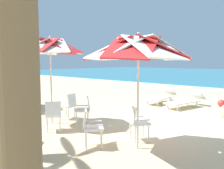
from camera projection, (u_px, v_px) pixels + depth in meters
ground_plane at (173, 122)px, 7.91m from camera, size 80.00×80.00×0.00m
beach_umbrella_0 at (138, 49)px, 5.31m from camera, size 2.41×2.41×2.59m
plastic_chair_0 at (137, 121)px, 6.02m from camera, size 0.61×0.62×0.87m
plastic_chair_1 at (91, 126)px, 5.57m from camera, size 0.63×0.63×0.87m
beach_umbrella_1 at (50, 48)px, 7.49m from camera, size 2.01×2.01×2.74m
plastic_chair_2 at (53, 114)px, 6.80m from camera, size 0.63×0.62×0.87m
plastic_chair_3 at (69, 104)px, 8.24m from camera, size 0.57×0.55×0.87m
plastic_chair_4 at (84, 108)px, 7.58m from camera, size 0.63×0.63×0.87m
plastic_chair_6 at (10, 97)px, 9.88m from camera, size 0.63×0.63×0.87m
sun_lounger_1 at (186, 101)px, 10.30m from camera, size 1.02×2.22×0.62m
sun_lounger_2 at (161, 97)px, 11.41m from camera, size 0.75×2.18×0.62m
beach_ball at (221, 103)px, 10.45m from camera, size 0.30×0.30×0.30m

